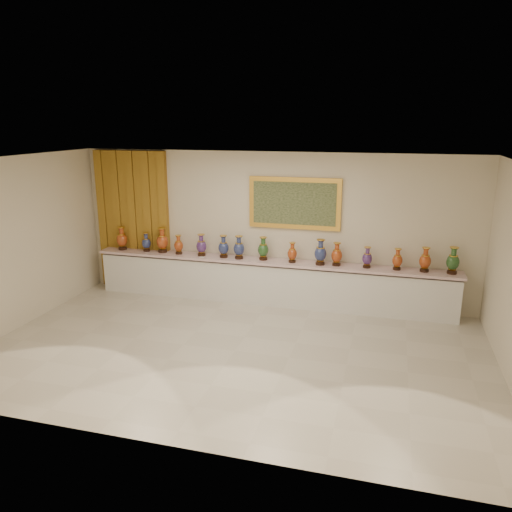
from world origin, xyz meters
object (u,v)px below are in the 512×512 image
(vase_0, at_px, (122,239))
(vase_1, at_px, (146,243))
(vase_2, at_px, (162,241))
(counter, at_px, (269,282))

(vase_0, height_order, vase_1, vase_0)
(vase_2, bearing_deg, vase_0, -178.68)
(counter, distance_m, vase_2, 2.40)
(vase_1, bearing_deg, vase_0, -179.11)
(counter, relative_size, vase_1, 18.33)
(counter, distance_m, vase_1, 2.74)
(counter, bearing_deg, vase_1, 179.96)
(vase_0, bearing_deg, vase_1, 0.89)
(vase_2, bearing_deg, counter, -0.36)
(vase_0, xyz_separation_m, vase_1, (0.56, 0.01, -0.04))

